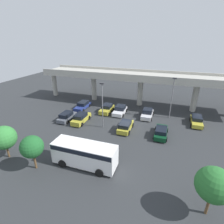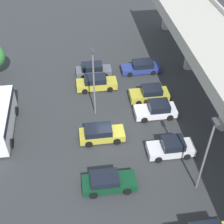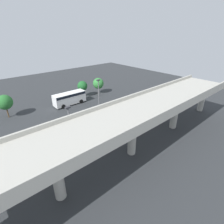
% 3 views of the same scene
% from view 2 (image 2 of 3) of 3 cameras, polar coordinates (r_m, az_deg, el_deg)
% --- Properties ---
extents(ground_plane, '(95.62, 95.62, 0.00)m').
position_cam_2_polar(ground_plane, '(30.89, -0.18, -4.75)').
color(ground_plane, '#2D3033').
extents(parked_car_0, '(2.05, 4.82, 1.49)m').
position_cam_2_polar(parked_car_0, '(39.67, 5.37, 8.20)').
color(parked_car_0, navy).
rests_on(parked_car_0, ground_plane).
extents(parked_car_1, '(2.01, 4.71, 1.65)m').
position_cam_2_polar(parked_car_1, '(36.61, -2.90, 5.34)').
color(parked_car_1, gold).
rests_on(parked_car_1, ground_plane).
extents(parked_car_2, '(2.14, 4.34, 1.60)m').
position_cam_2_polar(parked_car_2, '(35.23, 6.91, 3.34)').
color(parked_car_2, gold).
rests_on(parked_car_2, ground_plane).
extents(parked_car_3, '(2.23, 4.40, 1.61)m').
position_cam_2_polar(parked_car_3, '(33.19, 8.11, 0.42)').
color(parked_car_3, silver).
rests_on(parked_car_3, ground_plane).
extents(parked_car_4, '(2.05, 4.37, 1.56)m').
position_cam_2_polar(parked_car_4, '(30.28, -2.06, -3.92)').
color(parked_car_4, gold).
rests_on(parked_car_4, ground_plane).
extents(parked_car_5, '(2.11, 4.32, 1.65)m').
position_cam_2_polar(parked_car_5, '(29.52, 10.77, -6.38)').
color(parked_car_5, silver).
rests_on(parked_car_5, ground_plane).
extents(parked_car_6, '(2.04, 4.52, 1.48)m').
position_cam_2_polar(parked_car_6, '(26.63, -0.77, -12.65)').
color(parked_car_6, '#0C381E').
rests_on(parked_car_6, ground_plane).
extents(parked_car_8, '(1.98, 4.36, 1.52)m').
position_cam_2_polar(parked_car_8, '(39.01, -3.47, 7.73)').
color(parked_car_8, '#515660').
rests_on(parked_car_8, ground_plane).
extents(lamp_post_near_aisle, '(0.70, 0.35, 7.72)m').
position_cam_2_polar(lamp_post_near_aisle, '(30.80, -3.37, 6.15)').
color(lamp_post_near_aisle, slate).
rests_on(lamp_post_near_aisle, ground_plane).
extents(lamp_post_mid_lot, '(0.70, 0.35, 7.68)m').
position_cam_2_polar(lamp_post_mid_lot, '(24.69, 16.93, -6.92)').
color(lamp_post_mid_lot, slate).
rests_on(lamp_post_mid_lot, ground_plane).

